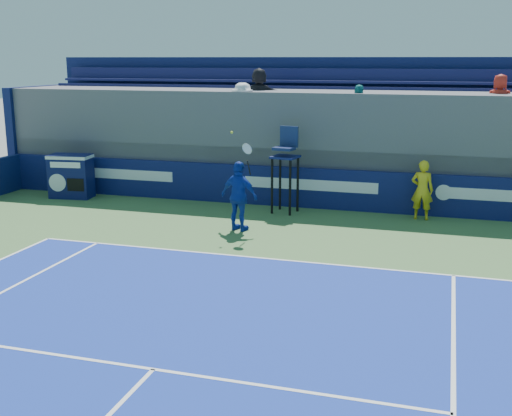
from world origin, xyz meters
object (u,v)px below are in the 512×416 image
(ball_person, at_px, (422,190))
(tennis_player, at_px, (239,196))
(match_clock, at_px, (71,175))
(umpire_chair, at_px, (286,160))

(ball_person, distance_m, tennis_player, 5.13)
(ball_person, relative_size, tennis_player, 0.64)
(match_clock, relative_size, umpire_chair, 0.56)
(match_clock, height_order, umpire_chair, umpire_chair)
(umpire_chair, xyz_separation_m, tennis_player, (-0.63, -2.31, -0.61))
(ball_person, xyz_separation_m, match_clock, (-10.83, -0.27, -0.10))
(ball_person, relative_size, umpire_chair, 0.67)
(umpire_chair, bearing_deg, tennis_player, -105.38)
(umpire_chair, bearing_deg, ball_person, 3.90)
(ball_person, relative_size, match_clock, 1.18)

